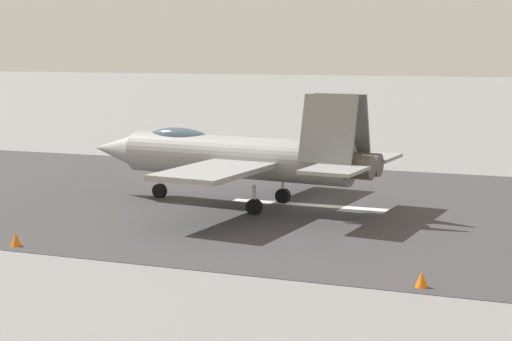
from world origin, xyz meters
TOP-DOWN VIEW (x-y plane):
  - ground_plane at (0.00, 0.00)m, footprint 400.00×400.00m
  - runway_strip at (-0.02, 0.00)m, footprint 240.00×26.00m
  - fighter_jet at (4.38, 1.32)m, footprint 16.51×14.21m
  - marker_cone_near at (-6.64, 12.26)m, footprint 0.44×0.44m
  - marker_cone_mid at (9.31, 12.26)m, footprint 0.44×0.44m

SIDE VIEW (x-z plane):
  - ground_plane at x=0.00m, z-range 0.00..0.00m
  - runway_strip at x=-0.02m, z-range 0.00..0.02m
  - marker_cone_near at x=-6.64m, z-range 0.00..0.55m
  - marker_cone_mid at x=9.31m, z-range 0.00..0.55m
  - fighter_jet at x=4.38m, z-range -0.35..5.36m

